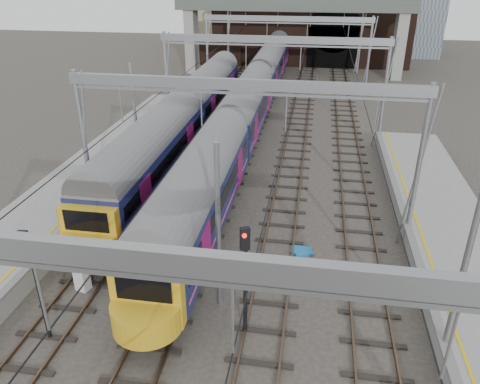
% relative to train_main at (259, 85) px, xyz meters
% --- Properties ---
extents(ground, '(160.00, 160.00, 0.00)m').
position_rel_train_main_xyz_m(ground, '(2.00, -30.05, -2.41)').
color(ground, '#38332D').
rests_on(ground, ground).
extents(tracks, '(14.40, 80.00, 0.22)m').
position_rel_train_main_xyz_m(tracks, '(2.00, -15.05, -2.39)').
color(tracks, '#4C3828').
rests_on(tracks, ground).
extents(overhead_line, '(16.80, 80.00, 8.00)m').
position_rel_train_main_xyz_m(overhead_line, '(2.00, -8.56, 4.16)').
color(overhead_line, gray).
rests_on(overhead_line, ground).
extents(retaining_wall, '(28.00, 2.75, 9.00)m').
position_rel_train_main_xyz_m(retaining_wall, '(3.40, 21.88, 1.92)').
color(retaining_wall, black).
rests_on(retaining_wall, ground).
extents(overbridge, '(28.00, 3.00, 9.25)m').
position_rel_train_main_xyz_m(overbridge, '(2.00, 15.95, 4.86)').
color(overbridge, gray).
rests_on(overbridge, ground).
extents(train_main, '(2.67, 61.84, 4.64)m').
position_rel_train_main_xyz_m(train_main, '(0.00, 0.00, 0.00)').
color(train_main, black).
rests_on(train_main, ground).
extents(train_second, '(2.71, 31.37, 4.69)m').
position_rel_train_main_xyz_m(train_second, '(-4.00, -11.25, 0.02)').
color(train_second, black).
rests_on(train_second, ground).
extents(signal_near_left, '(0.36, 0.46, 4.74)m').
position_rel_train_main_xyz_m(signal_near_left, '(-3.84, -31.12, 0.59)').
color(signal_near_left, black).
rests_on(signal_near_left, ground).
extents(signal_near_centre, '(0.37, 0.46, 4.65)m').
position_rel_train_main_xyz_m(signal_near_centre, '(3.27, -29.59, 0.54)').
color(signal_near_centre, black).
rests_on(signal_near_centre, ground).
extents(relay_cabinet, '(0.64, 0.57, 1.08)m').
position_rel_train_main_xyz_m(relay_cabinet, '(-3.95, -28.12, -1.87)').
color(relay_cabinet, silver).
rests_on(relay_cabinet, ground).
extents(equip_cover_a, '(1.09, 0.88, 0.11)m').
position_rel_train_main_xyz_m(equip_cover_a, '(1.41, -25.95, -2.35)').
color(equip_cover_a, '#176BB0').
rests_on(equip_cover_a, ground).
extents(equip_cover_b, '(1.00, 0.73, 0.11)m').
position_rel_train_main_xyz_m(equip_cover_b, '(5.12, -23.69, -2.35)').
color(equip_cover_b, '#176BB0').
rests_on(equip_cover_b, ground).
extents(equip_cover_c, '(1.04, 0.90, 0.10)m').
position_rel_train_main_xyz_m(equip_cover_c, '(5.21, -23.82, -2.36)').
color(equip_cover_c, '#176BB0').
rests_on(equip_cover_c, ground).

